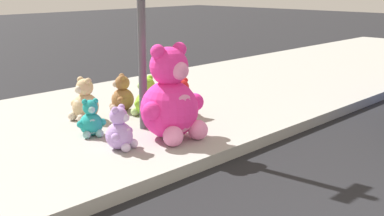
% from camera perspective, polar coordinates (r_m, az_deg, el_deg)
% --- Properties ---
extents(sidewalk, '(28.00, 4.40, 0.15)m').
position_cam_1_polar(sidewalk, '(7.05, -15.82, -3.17)').
color(sidewalk, '#9E9B93').
rests_on(sidewalk, ground_plane).
extents(sign_pole, '(0.56, 0.11, 3.20)m').
position_cam_1_polar(sign_pole, '(6.69, -5.70, 11.85)').
color(sign_pole, '#4C4C51').
rests_on(sign_pole, sidewalk).
extents(plush_pink_large, '(0.93, 0.82, 1.20)m').
position_cam_1_polar(plush_pink_large, '(6.39, -2.33, 0.77)').
color(plush_pink_large, '#F22D93').
rests_on(plush_pink_large, sidewalk).
extents(plush_red, '(0.43, 0.38, 0.56)m').
position_cam_1_polar(plush_red, '(7.56, -1.26, 0.86)').
color(plush_red, red).
rests_on(plush_red, sidewalk).
extents(plush_teal, '(0.35, 0.35, 0.49)m').
position_cam_1_polar(plush_teal, '(6.67, -11.16, -1.43)').
color(plush_teal, teal).
rests_on(plush_teal, sidewalk).
extents(plush_brown, '(0.41, 0.39, 0.56)m').
position_cam_1_polar(plush_brown, '(7.90, -7.85, 1.33)').
color(plush_brown, olive).
rests_on(plush_brown, sidewalk).
extents(plush_lavender, '(0.39, 0.38, 0.53)m').
position_cam_1_polar(plush_lavender, '(6.09, -8.00, -2.63)').
color(plush_lavender, '#B28CD8').
rests_on(plush_lavender, sidewalk).
extents(plush_tan, '(0.42, 0.48, 0.62)m').
position_cam_1_polar(plush_tan, '(7.46, -11.90, 0.56)').
color(plush_tan, tan).
rests_on(plush_tan, sidewalk).
extents(plush_lime, '(0.45, 0.42, 0.59)m').
position_cam_1_polar(plush_lime, '(7.56, -5.13, 0.93)').
color(plush_lime, '#8CD133').
rests_on(plush_lime, sidewalk).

